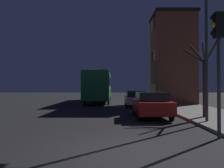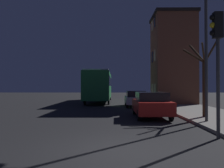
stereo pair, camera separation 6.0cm
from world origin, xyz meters
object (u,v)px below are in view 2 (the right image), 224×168
(streetlamp, at_px, (198,18))
(car_near_lane, at_px, (151,104))
(bare_tree, at_px, (204,78))
(bus, at_px, (99,84))
(traffic_light, at_px, (217,48))
(car_mid_lane, at_px, (136,98))

(streetlamp, distance_m, car_near_lane, 5.23)
(bare_tree, height_order, bus, bare_tree)
(traffic_light, xyz_separation_m, bare_tree, (1.43, 4.65, -0.88))
(car_mid_lane, bearing_deg, bus, 121.13)
(traffic_light, xyz_separation_m, bus, (-5.34, 18.04, -1.09))
(car_near_lane, bearing_deg, car_mid_lane, 92.15)
(bare_tree, bearing_deg, bus, 116.80)
(traffic_light, relative_size, bare_tree, 1.03)
(car_mid_lane, bearing_deg, streetlamp, -76.51)
(bare_tree, bearing_deg, car_mid_lane, 112.95)
(bus, relative_size, car_mid_lane, 3.04)
(traffic_light, bearing_deg, bare_tree, 72.92)
(streetlamp, xyz_separation_m, traffic_light, (-0.48, -2.99, -1.96))
(bare_tree, relative_size, car_mid_lane, 1.09)
(streetlamp, bearing_deg, car_near_lane, 130.26)
(traffic_light, distance_m, car_mid_lane, 12.33)
(streetlamp, bearing_deg, bus, 111.14)
(car_near_lane, height_order, car_mid_lane, car_near_lane)
(bus, distance_m, car_near_lane, 13.45)
(car_near_lane, distance_m, car_mid_lane, 6.74)
(streetlamp, height_order, car_near_lane, streetlamp)
(car_near_lane, bearing_deg, bare_tree, -11.71)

